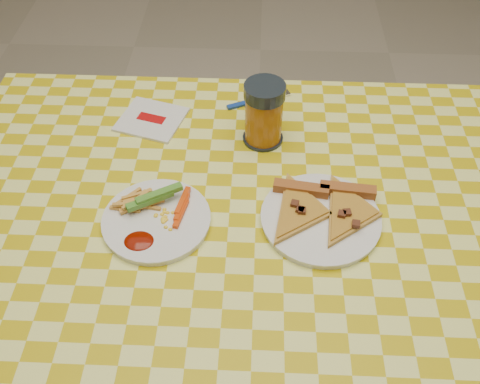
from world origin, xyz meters
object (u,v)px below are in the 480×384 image
(table, at_px, (255,237))
(plate_right, at_px, (320,219))
(plate_left, at_px, (157,221))
(drink_glass, at_px, (264,114))

(table, relative_size, plate_right, 5.74)
(table, xyz_separation_m, plate_right, (0.12, -0.01, 0.08))
(table, bearing_deg, plate_left, -170.40)
(table, distance_m, drink_glass, 0.26)
(plate_left, bearing_deg, plate_right, 3.26)
(drink_glass, bearing_deg, plate_right, -64.13)
(plate_left, bearing_deg, table, 9.60)
(plate_right, relative_size, drink_glass, 1.56)
(plate_left, xyz_separation_m, plate_right, (0.31, 0.02, 0.00))
(plate_left, bearing_deg, drink_glass, 51.63)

